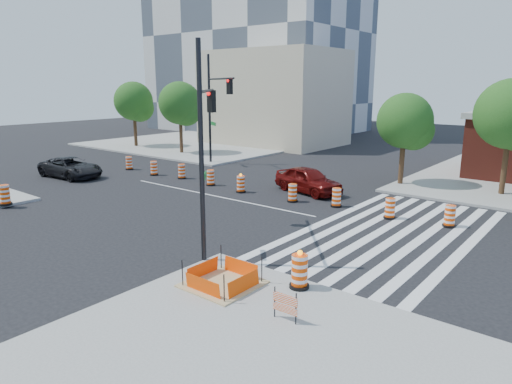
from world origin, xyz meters
TOP-DOWN VIEW (x-y plane):
  - ground at (0.00, 0.00)m, footprint 120.00×120.00m
  - sidewalk_nw at (-18.00, 18.00)m, footprint 22.00×22.00m
  - crosswalk_east at (10.95, 0.00)m, footprint 6.75×13.50m
  - lane_centerline at (0.00, 0.00)m, footprint 14.00×0.12m
  - excavation_pit at (9.00, -9.00)m, footprint 2.20×2.20m
  - beige_midrise at (-12.00, 22.00)m, footprint 14.00×10.00m
  - red_coupe at (3.85, 4.22)m, footprint 4.93×2.91m
  - dark_suv at (-11.88, -2.33)m, footprint 5.28×2.74m
  - signal_pole_se at (5.94, -6.57)m, footprint 3.87×4.63m
  - signal_pole_nw at (-6.62, 7.14)m, footprint 5.73×3.45m
  - pit_drum at (11.05, -7.64)m, footprint 0.64×0.64m
  - sw_corner_drum at (-6.91, -8.93)m, footprint 0.64×0.64m
  - barricade at (11.90, -9.62)m, footprint 0.77×0.07m
  - tree_north_a at (-21.50, 10.57)m, footprint 3.99×3.98m
  - tree_north_b at (-14.13, 10.29)m, footprint 3.97×3.97m
  - tree_north_c at (7.53, 9.75)m, footprint 3.54×3.51m
  - tree_north_d at (13.32, 10.67)m, footprint 4.02×4.02m
  - median_drum_0 at (-11.15, 2.09)m, footprint 0.60×0.60m
  - median_drum_1 at (-7.86, 1.86)m, footprint 0.60×0.60m
  - median_drum_2 at (-5.35, 2.28)m, footprint 0.60×0.60m
  - median_drum_3 at (-2.21, 1.95)m, footprint 0.60×0.60m
  - median_drum_4 at (0.61, 1.68)m, footprint 0.60×0.60m
  - median_drum_5 at (4.40, 1.74)m, footprint 0.60×0.60m
  - median_drum_6 at (6.85, 2.35)m, footprint 0.60×0.60m
  - median_drum_7 at (10.00, 2.01)m, footprint 0.60×0.60m
  - median_drum_8 at (12.69, 2.47)m, footprint 0.60×0.60m

SIDE VIEW (x-z plane):
  - ground at x=0.00m, z-range 0.00..0.00m
  - lane_centerline at x=0.00m, z-range 0.00..0.01m
  - crosswalk_east at x=10.95m, z-range 0.00..0.01m
  - sidewalk_nw at x=-18.00m, z-range 0.00..0.15m
  - excavation_pit at x=9.00m, z-range -0.23..0.67m
  - median_drum_0 at x=-11.15m, z-range -0.03..0.99m
  - median_drum_1 at x=-7.86m, z-range -0.03..0.99m
  - median_drum_2 at x=-5.35m, z-range -0.03..0.99m
  - median_drum_3 at x=-2.21m, z-range -0.03..0.99m
  - median_drum_5 at x=4.40m, z-range -0.03..0.99m
  - median_drum_6 at x=6.85m, z-range -0.03..0.99m
  - median_drum_7 at x=10.00m, z-range -0.03..0.99m
  - median_drum_8 at x=12.69m, z-range -0.03..0.99m
  - median_drum_4 at x=0.61m, z-range -0.10..1.08m
  - barricade at x=11.90m, z-range 0.20..1.10m
  - sw_corner_drum at x=-6.91m, z-range 0.11..1.21m
  - pit_drum at x=11.05m, z-range 0.04..1.31m
  - dark_suv at x=-11.88m, z-range 0.00..1.42m
  - red_coupe at x=3.85m, z-range 0.00..1.58m
  - tree_north_c at x=7.53m, z-range 1.02..6.98m
  - tree_north_b at x=-14.13m, z-range 1.16..7.91m
  - tree_north_a at x=-21.50m, z-range 1.16..7.93m
  - tree_north_d at x=13.32m, z-range 1.17..8.00m
  - signal_pole_se at x=5.94m, z-range 0.89..8.70m
  - beige_midrise at x=-12.00m, z-range 0.00..10.00m
  - signal_pole_nw at x=-6.62m, z-range 0.97..9.63m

